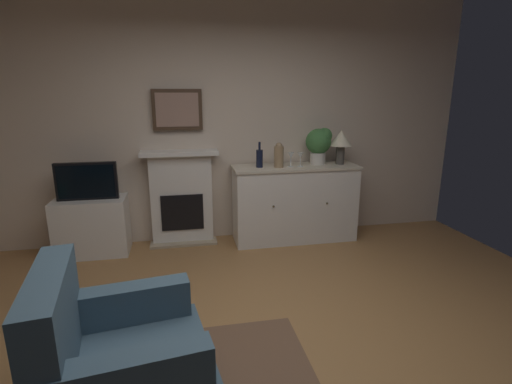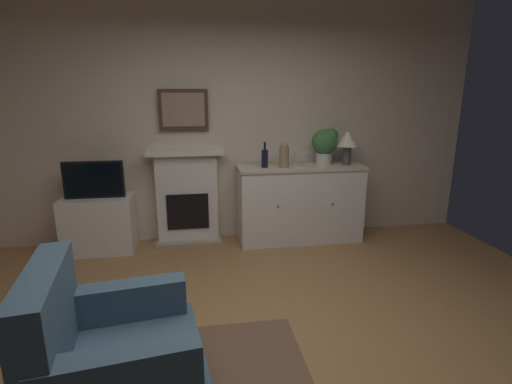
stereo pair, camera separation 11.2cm
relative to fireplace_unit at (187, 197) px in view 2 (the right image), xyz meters
The scene contains 14 objects.
ground_plane 2.39m from the fireplace_unit, 75.32° to the right, with size 5.79×4.80×0.10m, color #9E7042.
wall_rear 1.11m from the fireplace_unit, 12.28° to the left, with size 5.79×0.06×2.96m, color beige.
fireplace_unit is the anchor object (origin of this frame).
framed_picture 1.00m from the fireplace_unit, 90.00° to the left, with size 0.55×0.04×0.45m.
sideboard_cabinet 1.34m from the fireplace_unit, ahead, with size 1.47×0.49×0.91m.
table_lamp 1.98m from the fireplace_unit, ahead, with size 0.26×0.26×0.40m.
wine_bottle 1.02m from the fireplace_unit, 12.07° to the right, with size 0.08×0.08×0.29m.
wine_glass_left 1.36m from the fireplace_unit, 10.01° to the right, with size 0.07×0.07×0.16m.
wine_glass_center 1.46m from the fireplace_unit, ahead, with size 0.07×0.07×0.16m.
vase_decorative 1.23m from the fireplace_unit, 11.62° to the right, with size 0.11×0.11×0.28m.
tv_cabinet 1.02m from the fireplace_unit, behind, with size 0.75×0.42×0.63m.
tv_set 1.03m from the fireplace_unit, 169.23° to the right, with size 0.62×0.07×0.40m.
potted_plant_small 1.74m from the fireplace_unit, ahead, with size 0.30×0.30×0.43m.
armchair 2.63m from the fireplace_unit, 97.85° to the right, with size 0.91×0.87×0.92m.
Camera 2 is at (-0.47, -2.16, 1.72)m, focal length 26.74 mm.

